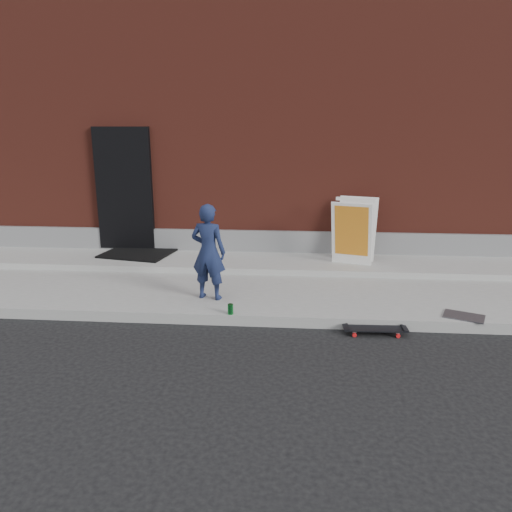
# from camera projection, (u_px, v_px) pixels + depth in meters

# --- Properties ---
(ground) EXTENTS (80.00, 80.00, 0.00)m
(ground) POSITION_uv_depth(u_px,v_px,m) (249.00, 327.00, 6.59)
(ground) COLOR black
(ground) RESTS_ON ground
(sidewalk) EXTENTS (20.00, 3.00, 0.15)m
(sidewalk) POSITION_uv_depth(u_px,v_px,m) (258.00, 285.00, 8.01)
(sidewalk) COLOR gray
(sidewalk) RESTS_ON ground
(apron) EXTENTS (20.00, 1.20, 0.10)m
(apron) POSITION_uv_depth(u_px,v_px,m) (261.00, 262.00, 8.84)
(apron) COLOR gray
(apron) RESTS_ON sidewalk
(building) EXTENTS (20.00, 8.10, 5.00)m
(building) POSITION_uv_depth(u_px,v_px,m) (274.00, 126.00, 12.65)
(building) COLOR maroon
(building) RESTS_ON ground
(child) EXTENTS (0.56, 0.43, 1.38)m
(child) POSITION_uv_depth(u_px,v_px,m) (208.00, 252.00, 7.03)
(child) COLOR #182143
(child) RESTS_ON sidewalk
(skateboard) EXTENTS (0.79, 0.22, 0.09)m
(skateboard) POSITION_uv_depth(u_px,v_px,m) (375.00, 329.00, 6.32)
(skateboard) COLOR red
(skateboard) RESTS_ON ground
(pizza_sign) EXTENTS (0.87, 0.95, 1.12)m
(pizza_sign) POSITION_uv_depth(u_px,v_px,m) (354.00, 231.00, 8.53)
(pizza_sign) COLOR white
(pizza_sign) RESTS_ON apron
(soda_can) EXTENTS (0.09, 0.09, 0.14)m
(soda_can) POSITION_uv_depth(u_px,v_px,m) (231.00, 309.00, 6.60)
(soda_can) COLOR #1A8433
(soda_can) RESTS_ON sidewalk
(doormat) EXTENTS (1.36, 1.18, 0.03)m
(doormat) POSITION_uv_depth(u_px,v_px,m) (138.00, 253.00, 9.20)
(doormat) COLOR black
(doormat) RESTS_ON apron
(utility_plate) EXTENTS (0.59, 0.49, 0.02)m
(utility_plate) POSITION_uv_depth(u_px,v_px,m) (464.00, 316.00, 6.52)
(utility_plate) COLOR #4D4D52
(utility_plate) RESTS_ON sidewalk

